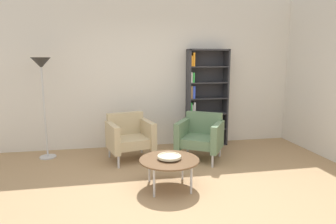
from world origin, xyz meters
The scene contains 8 objects.
ground_plane centered at (0.00, 0.00, 0.00)m, with size 8.32×8.32×0.00m, color tan.
plaster_back_panel centered at (0.00, 2.46, 1.45)m, with size 6.40×0.12×2.90m, color silver.
bookshelf_tall centered at (0.94, 2.25, 0.92)m, with size 0.80×0.30×1.90m.
coffee_table_low centered at (-0.12, 0.36, 0.37)m, with size 0.80×0.80×0.40m.
decorative_bowl centered at (-0.12, 0.36, 0.43)m, with size 0.32×0.32×0.05m.
armchair_by_bookshelf centered at (-0.57, 1.63, 0.41)m, with size 0.85×0.81×0.78m.
armchair_corner_red centered at (0.64, 1.43, 0.41)m, with size 0.94×0.92×0.78m.
floor_lamp_torchiere centered at (-1.99, 1.97, 1.45)m, with size 0.32×0.32×1.74m.
Camera 1 is at (-0.84, -3.31, 1.71)m, focal length 31.52 mm.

